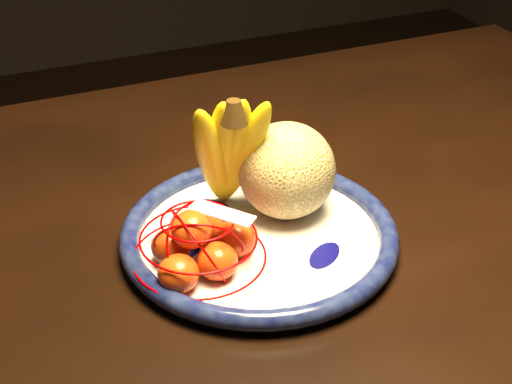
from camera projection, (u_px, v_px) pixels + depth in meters
name	position (u px, v px, depth m)	size (l,w,h in m)	color
dining_table	(249.00, 254.00, 1.06)	(1.43, 0.87, 0.71)	black
fruit_bowl	(259.00, 236.00, 0.94)	(0.33, 0.33, 0.03)	white
cantaloupe	(287.00, 170.00, 0.95)	(0.12, 0.12, 0.12)	olive
banana_bunch	(228.00, 148.00, 0.93)	(0.12, 0.12, 0.19)	yellow
mandarin_bag	(200.00, 246.00, 0.88)	(0.19, 0.19, 0.10)	#FF5110
price_tag	(222.00, 213.00, 0.86)	(0.07, 0.03, 0.00)	white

